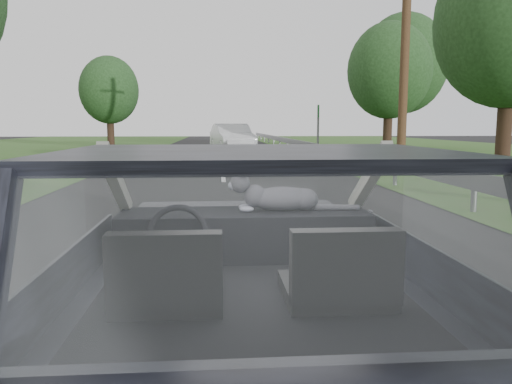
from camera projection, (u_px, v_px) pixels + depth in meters
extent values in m
cube|color=#1E212C|center=(251.00, 283.00, 2.61)|extent=(1.80, 4.00, 1.45)
cube|color=black|center=(244.00, 234.00, 3.21)|extent=(1.58, 0.45, 0.30)
cube|color=black|center=(168.00, 273.00, 2.27)|extent=(0.50, 0.72, 0.42)
cube|color=black|center=(340.00, 269.00, 2.34)|extent=(0.50, 0.72, 0.42)
torus|color=black|center=(178.00, 235.00, 2.88)|extent=(0.36, 0.36, 0.04)
ellipsoid|color=slate|center=(282.00, 197.00, 3.21)|extent=(0.61, 0.20, 0.27)
cube|color=gray|center=(391.00, 163.00, 12.84)|extent=(0.05, 90.00, 0.32)
imported|color=silver|center=(232.00, 139.00, 26.92)|extent=(2.73, 5.25, 1.65)
cube|color=#0F5E1B|center=(318.00, 132.00, 23.41)|extent=(0.30, 1.00, 2.49)
cylinder|color=brown|center=(405.00, 37.00, 16.32)|extent=(0.37, 0.37, 8.85)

